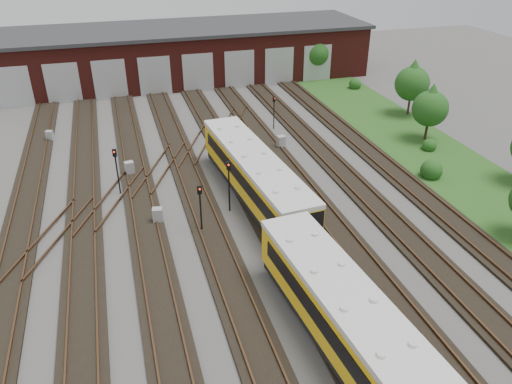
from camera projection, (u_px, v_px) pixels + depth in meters
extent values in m
plane|color=#43413E|center=(257.00, 261.00, 30.04)|extent=(120.00, 120.00, 0.00)
cube|color=black|center=(5.00, 305.00, 26.52)|extent=(2.40, 70.00, 0.18)
cube|color=#513520|center=(18.00, 300.00, 26.61)|extent=(0.10, 70.00, 0.15)
cube|color=black|center=(83.00, 291.00, 27.51)|extent=(2.40, 70.00, 0.18)
cube|color=#513520|center=(69.00, 291.00, 27.25)|extent=(0.10, 70.00, 0.15)
cube|color=#513520|center=(96.00, 287.00, 27.61)|extent=(0.10, 70.00, 0.15)
cube|color=black|center=(156.00, 278.00, 28.51)|extent=(2.40, 70.00, 0.18)
cube|color=#513520|center=(143.00, 278.00, 28.25)|extent=(0.10, 70.00, 0.15)
cube|color=#513520|center=(168.00, 274.00, 28.61)|extent=(0.10, 70.00, 0.15)
cube|color=black|center=(224.00, 266.00, 29.50)|extent=(2.40, 70.00, 0.18)
cube|color=#513520|center=(212.00, 266.00, 29.24)|extent=(0.10, 70.00, 0.15)
cube|color=#513520|center=(236.00, 262.00, 29.60)|extent=(0.10, 70.00, 0.15)
cube|color=black|center=(288.00, 254.00, 30.50)|extent=(2.40, 70.00, 0.18)
cube|color=#513520|center=(277.00, 254.00, 30.24)|extent=(0.10, 70.00, 0.15)
cube|color=#513520|center=(299.00, 250.00, 30.60)|extent=(0.10, 70.00, 0.15)
cube|color=black|center=(347.00, 244.00, 31.49)|extent=(2.40, 70.00, 0.18)
cube|color=#513520|center=(337.00, 243.00, 31.24)|extent=(0.10, 70.00, 0.15)
cube|color=#513520|center=(358.00, 240.00, 31.59)|extent=(0.10, 70.00, 0.15)
cube|color=black|center=(403.00, 234.00, 32.49)|extent=(2.40, 70.00, 0.18)
cube|color=#513520|center=(394.00, 233.00, 32.23)|extent=(0.10, 70.00, 0.15)
cube|color=#513520|center=(413.00, 230.00, 32.59)|extent=(0.10, 70.00, 0.15)
cube|color=black|center=(456.00, 224.00, 33.49)|extent=(2.40, 70.00, 0.18)
cube|color=#513520|center=(447.00, 224.00, 33.23)|extent=(0.10, 70.00, 0.15)
cube|color=#513520|center=(466.00, 221.00, 33.58)|extent=(0.10, 70.00, 0.15)
cube|color=#513520|center=(112.00, 198.00, 36.31)|extent=(5.40, 9.62, 0.15)
cube|color=#513520|center=(161.00, 168.00, 40.66)|extent=(5.40, 9.62, 0.15)
cube|color=#513520|center=(200.00, 143.00, 45.01)|extent=(5.40, 9.62, 0.15)
cube|color=#513520|center=(51.00, 236.00, 31.96)|extent=(5.40, 9.62, 0.15)
cube|color=#513520|center=(232.00, 123.00, 49.36)|extent=(5.40, 9.62, 0.15)
cube|color=#551A15|center=(165.00, 55.00, 62.12)|extent=(50.00, 12.00, 6.00)
cube|color=#2E2E31|center=(163.00, 29.00, 60.59)|extent=(51.00, 12.50, 0.40)
cube|color=#A8AAAE|center=(13.00, 87.00, 53.23)|extent=(3.60, 0.12, 4.40)
cube|color=#A8AAAE|center=(63.00, 83.00, 54.47)|extent=(3.60, 0.12, 4.40)
cube|color=#A8AAAE|center=(110.00, 80.00, 55.72)|extent=(3.60, 0.12, 4.40)
cube|color=#A8AAAE|center=(155.00, 76.00, 56.96)|extent=(3.60, 0.12, 4.40)
cube|color=#A8AAAE|center=(198.00, 73.00, 58.21)|extent=(3.60, 0.12, 4.40)
cube|color=#A8AAAE|center=(240.00, 69.00, 59.45)|extent=(3.60, 0.12, 4.40)
cube|color=#A8AAAE|center=(279.00, 66.00, 60.70)|extent=(3.60, 0.12, 4.40)
cube|color=#A8AAAE|center=(317.00, 63.00, 61.94)|extent=(3.60, 0.12, 4.40)
cube|color=#26501A|center=(434.00, 156.00, 43.14)|extent=(8.00, 55.00, 0.05)
cube|color=black|center=(353.00, 354.00, 22.86)|extent=(3.73, 15.84, 0.63)
cube|color=yellow|center=(356.00, 330.00, 22.15)|extent=(4.04, 15.86, 2.30)
cube|color=silver|center=(359.00, 308.00, 21.51)|extent=(4.15, 15.87, 0.31)
cube|color=black|center=(329.00, 334.00, 21.58)|extent=(1.24, 13.76, 0.89)
cube|color=black|center=(383.00, 318.00, 22.46)|extent=(1.24, 13.76, 0.89)
cube|color=black|center=(255.00, 192.00, 36.27)|extent=(3.73, 15.84, 0.63)
cube|color=yellow|center=(255.00, 174.00, 35.56)|extent=(4.04, 15.86, 2.30)
cube|color=silver|center=(255.00, 157.00, 34.93)|extent=(4.15, 15.87, 0.31)
cube|color=black|center=(236.00, 174.00, 34.99)|extent=(1.24, 13.76, 0.89)
cube|color=black|center=(272.00, 168.00, 35.87)|extent=(1.24, 13.76, 0.89)
cylinder|color=black|center=(201.00, 213.00, 32.25)|extent=(0.11, 0.11, 2.82)
cube|color=black|center=(199.00, 190.00, 31.43)|extent=(0.29, 0.18, 0.56)
sphere|color=red|center=(200.00, 189.00, 31.28)|extent=(0.13, 0.13, 0.13)
cylinder|color=black|center=(118.00, 175.00, 36.66)|extent=(0.11, 0.11, 3.05)
cube|color=black|center=(114.00, 153.00, 35.78)|extent=(0.31, 0.22, 0.57)
sphere|color=red|center=(114.00, 152.00, 35.63)|extent=(0.14, 0.14, 0.14)
cylinder|color=black|center=(229.00, 190.00, 34.44)|extent=(0.11, 0.11, 3.24)
cube|color=black|center=(228.00, 166.00, 33.52)|extent=(0.30, 0.21, 0.56)
sphere|color=red|center=(229.00, 165.00, 33.37)|extent=(0.13, 0.13, 0.13)
cylinder|color=black|center=(274.00, 115.00, 48.08)|extent=(0.10, 0.10, 2.77)
cube|color=black|center=(274.00, 99.00, 47.30)|extent=(0.27, 0.21, 0.48)
sphere|color=red|center=(274.00, 98.00, 47.17)|extent=(0.11, 0.11, 0.11)
cube|color=#9A9C9E|center=(130.00, 168.00, 39.81)|extent=(0.78, 0.69, 1.14)
cube|color=#9A9C9E|center=(50.00, 136.00, 45.87)|extent=(0.74, 0.69, 0.99)
cube|color=#9A9C9E|center=(158.00, 216.00, 33.54)|extent=(0.75, 0.66, 1.13)
cube|color=#9A9C9E|center=(212.00, 153.00, 42.49)|extent=(0.74, 0.69, 0.99)
cube|color=#9A9C9E|center=(281.00, 142.00, 44.45)|extent=(0.79, 0.70, 1.14)
cylinder|color=black|center=(315.00, 72.00, 63.48)|extent=(0.22, 0.22, 1.75)
sphere|color=#154915|center=(316.00, 53.00, 62.35)|extent=(3.40, 3.40, 3.40)
cone|color=#154915|center=(316.00, 43.00, 61.76)|extent=(2.91, 2.91, 2.43)
cylinder|color=black|center=(426.00, 132.00, 45.93)|extent=(0.23, 0.23, 1.66)
sphere|color=#154915|center=(430.00, 109.00, 44.86)|extent=(3.23, 3.23, 3.23)
cone|color=#154915|center=(432.00, 96.00, 44.30)|extent=(2.77, 2.77, 2.31)
cylinder|color=black|center=(409.00, 106.00, 51.85)|extent=(0.22, 0.22, 1.79)
sphere|color=#154915|center=(412.00, 84.00, 50.69)|extent=(3.49, 3.49, 3.49)
cone|color=#154915|center=(414.00, 72.00, 50.08)|extent=(2.99, 2.99, 2.49)
sphere|color=#154915|center=(432.00, 167.00, 39.32)|extent=(1.73, 1.73, 1.73)
sphere|color=#154915|center=(430.00, 144.00, 44.02)|extent=(1.23, 1.23, 1.23)
sphere|color=#154915|center=(355.00, 83.00, 59.76)|extent=(1.46, 1.46, 1.46)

